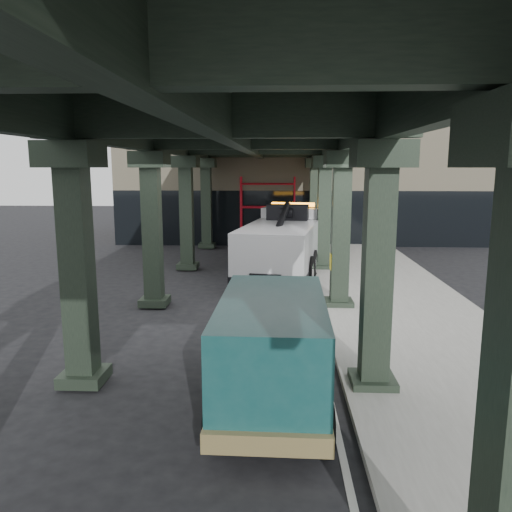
# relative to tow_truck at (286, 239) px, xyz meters

# --- Properties ---
(ground) EXTENTS (90.00, 90.00, 0.00)m
(ground) POSITION_rel_tow_truck_xyz_m (-0.96, -7.57, -1.49)
(ground) COLOR black
(ground) RESTS_ON ground
(sidewalk) EXTENTS (5.00, 40.00, 0.15)m
(sidewalk) POSITION_rel_tow_truck_xyz_m (3.54, -5.57, -1.42)
(sidewalk) COLOR gray
(sidewalk) RESTS_ON ground
(lane_stripe) EXTENTS (0.12, 38.00, 0.01)m
(lane_stripe) POSITION_rel_tow_truck_xyz_m (0.74, -5.57, -1.48)
(lane_stripe) COLOR silver
(lane_stripe) RESTS_ON ground
(viaduct) EXTENTS (7.40, 32.00, 6.40)m
(viaduct) POSITION_rel_tow_truck_xyz_m (-1.36, -5.57, 3.97)
(viaduct) COLOR black
(viaduct) RESTS_ON ground
(building) EXTENTS (22.00, 10.00, 8.00)m
(building) POSITION_rel_tow_truck_xyz_m (1.04, 12.43, 2.51)
(building) COLOR #C6B793
(building) RESTS_ON ground
(scaffolding) EXTENTS (3.08, 0.88, 4.00)m
(scaffolding) POSITION_rel_tow_truck_xyz_m (-0.96, 7.08, 0.62)
(scaffolding) COLOR red
(scaffolding) RESTS_ON ground
(tow_truck) EXTENTS (3.97, 9.58, 3.06)m
(tow_truck) POSITION_rel_tow_truck_xyz_m (0.00, 0.00, 0.00)
(tow_truck) COLOR black
(tow_truck) RESTS_ON ground
(towed_van) EXTENTS (2.20, 5.27, 2.12)m
(towed_van) POSITION_rel_tow_truck_xyz_m (-0.40, -12.13, -0.35)
(towed_van) COLOR #134445
(towed_van) RESTS_ON ground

